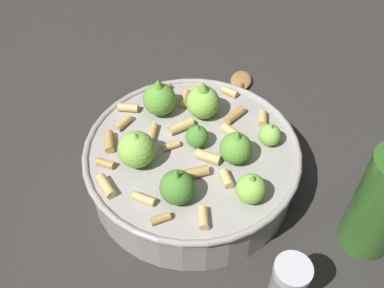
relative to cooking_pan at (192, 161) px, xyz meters
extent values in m
plane|color=#2D2B28|center=(0.00, 0.00, -0.04)|extent=(2.40, 2.40, 0.00)
cylinder|color=#9E9993|center=(0.00, 0.00, -0.01)|extent=(0.27, 0.27, 0.07)
torus|color=#9E9993|center=(0.00, 0.00, 0.02)|extent=(0.28, 0.28, 0.01)
sphere|color=#8CC64C|center=(0.06, -0.02, 0.05)|extent=(0.05, 0.05, 0.05)
cone|color=#609E38|center=(0.06, -0.02, 0.07)|extent=(0.02, 0.02, 0.02)
sphere|color=#8CC64C|center=(0.00, -0.10, 0.04)|extent=(0.03, 0.03, 0.03)
cone|color=#75B247|center=(0.00, -0.10, 0.05)|extent=(0.01, 0.01, 0.01)
sphere|color=#4C8933|center=(-0.07, 0.03, 0.04)|extent=(0.04, 0.04, 0.04)
cone|color=#609E38|center=(-0.07, 0.03, 0.07)|extent=(0.01, 0.01, 0.02)
sphere|color=#609E38|center=(-0.02, -0.05, 0.04)|extent=(0.04, 0.04, 0.04)
cone|color=#609E38|center=(-0.02, -0.05, 0.07)|extent=(0.02, 0.02, 0.02)
sphere|color=#8CC64C|center=(-0.01, 0.07, 0.05)|extent=(0.05, 0.05, 0.05)
cone|color=#8CC64C|center=(-0.01, 0.07, 0.07)|extent=(0.02, 0.02, 0.02)
sphere|color=#8CC64C|center=(-0.08, -0.06, 0.04)|extent=(0.04, 0.04, 0.04)
cone|color=#609E38|center=(-0.08, -0.06, 0.06)|extent=(0.02, 0.02, 0.01)
sphere|color=#609E38|center=(0.08, 0.04, 0.05)|extent=(0.05, 0.05, 0.05)
cone|color=#609E38|center=(0.08, 0.04, 0.07)|extent=(0.02, 0.02, 0.02)
sphere|color=#4C8933|center=(0.01, -0.01, 0.04)|extent=(0.03, 0.03, 0.03)
cone|color=#609E38|center=(0.01, -0.01, 0.05)|extent=(0.02, 0.02, 0.01)
cylinder|color=tan|center=(0.05, 0.09, 0.03)|extent=(0.03, 0.03, 0.01)
cylinder|color=tan|center=(0.04, -0.10, 0.03)|extent=(0.03, 0.02, 0.01)
cylinder|color=tan|center=(0.10, -0.07, 0.03)|extent=(0.02, 0.02, 0.01)
cylinder|color=tan|center=(-0.06, -0.04, 0.03)|extent=(0.02, 0.02, 0.01)
cylinder|color=tan|center=(0.05, -0.07, 0.03)|extent=(0.03, 0.03, 0.01)
cylinder|color=tan|center=(0.03, 0.05, 0.03)|extent=(0.03, 0.02, 0.01)
cylinder|color=tan|center=(-0.02, 0.11, 0.03)|extent=(0.02, 0.02, 0.01)
cylinder|color=tan|center=(-0.11, 0.00, 0.03)|extent=(0.03, 0.01, 0.01)
cylinder|color=tan|center=(-0.07, 0.06, 0.03)|extent=(0.02, 0.03, 0.01)
cylinder|color=tan|center=(0.02, -0.05, 0.03)|extent=(0.03, 0.02, 0.01)
cylinder|color=tan|center=(0.00, 0.03, 0.03)|extent=(0.02, 0.02, 0.01)
cylinder|color=tan|center=(-0.05, 0.11, 0.03)|extent=(0.03, 0.03, 0.01)
cylinder|color=tan|center=(0.04, 0.01, 0.03)|extent=(0.02, 0.04, 0.01)
cylinder|color=tan|center=(0.11, -0.02, 0.03)|extent=(0.02, 0.03, 0.01)
cylinder|color=tan|center=(0.02, 0.11, 0.03)|extent=(0.03, 0.01, 0.01)
cylinder|color=tan|center=(0.11, 0.02, 0.03)|extent=(0.02, 0.02, 0.01)
cylinder|color=tan|center=(-0.04, 0.00, 0.03)|extent=(0.02, 0.03, 0.01)
cylinder|color=tan|center=(0.09, 0.00, 0.03)|extent=(0.03, 0.02, 0.01)
cylinder|color=tan|center=(-0.02, -0.02, 0.03)|extent=(0.03, 0.03, 0.01)
cylinder|color=tan|center=(-0.10, 0.05, 0.03)|extent=(0.01, 0.02, 0.01)
cylinder|color=tan|center=(0.08, 0.08, 0.03)|extent=(0.02, 0.03, 0.01)
cylinder|color=silver|center=(-0.19, -0.08, 0.04)|extent=(0.04, 0.04, 0.01)
cylinder|color=#336023|center=(-0.12, -0.20, 0.03)|extent=(0.06, 0.06, 0.15)
cylinder|color=#9E703D|center=(0.09, -0.07, -0.03)|extent=(0.19, 0.08, 0.02)
ellipsoid|color=#9E703D|center=(0.20, -0.11, -0.04)|extent=(0.06, 0.05, 0.01)
camera|label=1|loc=(-0.37, 0.04, 0.44)|focal=40.32mm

